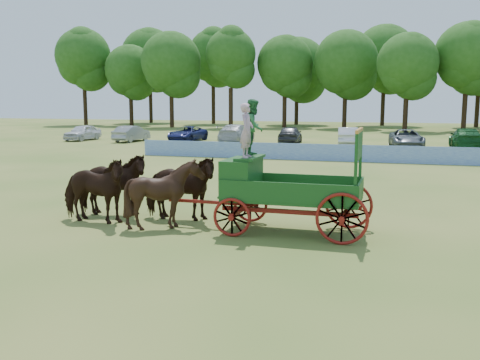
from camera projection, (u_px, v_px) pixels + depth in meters
name	position (u px, v px, depth m)	size (l,w,h in m)	color
ground	(295.00, 227.00, 15.97)	(160.00, 160.00, 0.00)	olive
horse_lead_left	(93.00, 190.00, 16.36)	(1.11, 2.44, 2.06)	black
horse_lead_right	(111.00, 185.00, 17.40)	(1.11, 2.44, 2.06)	black
horse_wheel_left	(165.00, 194.00, 15.68)	(1.67, 1.87, 2.06)	black
horse_wheel_right	(179.00, 188.00, 16.72)	(1.11, 2.44, 2.06)	black
farm_dray	(267.00, 174.00, 15.30)	(6.00, 2.00, 3.78)	maroon
sponsor_banner	(334.00, 153.00, 33.23)	(26.00, 0.08, 1.05)	#2048AE
parked_cars	(302.00, 135.00, 45.95)	(40.40, 7.04, 1.63)	silver
treeline	(354.00, 57.00, 73.02)	(93.55, 23.21, 15.77)	#382314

